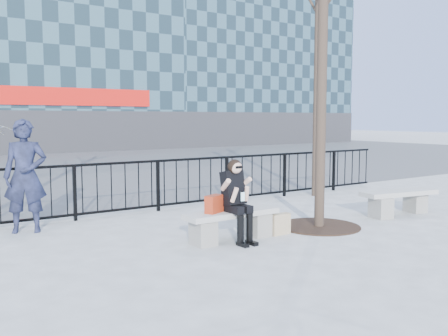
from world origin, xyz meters
TOP-DOWN VIEW (x-y plane):
  - ground at (0.00, 0.00)m, footprint 120.00×120.00m
  - street_surface at (0.00, 15.00)m, footprint 60.00×23.00m
  - railing at (0.00, 3.00)m, footprint 14.00×0.06m
  - building_right at (20.00, 27.00)m, footprint 16.20×10.20m
  - tree_grate at (1.90, -0.10)m, footprint 1.50×1.50m
  - bench_main at (0.00, 0.00)m, footprint 1.65×0.46m
  - bench_second at (4.08, -0.22)m, footprint 1.70×0.47m
  - seated_woman at (0.00, -0.16)m, footprint 0.50×0.64m
  - handbag at (-0.33, 0.02)m, footprint 0.38×0.28m
  - shopping_bag at (0.92, -0.14)m, footprint 0.38×0.15m
  - standing_man at (-2.61, 2.52)m, footprint 0.84×0.70m

SIDE VIEW (x-z plane):
  - ground at x=0.00m, z-range 0.00..0.00m
  - street_surface at x=0.00m, z-range 0.00..0.01m
  - tree_grate at x=1.90m, z-range 0.00..0.02m
  - shopping_bag at x=0.92m, z-range 0.00..0.36m
  - bench_main at x=0.00m, z-range 0.06..0.55m
  - bench_second at x=4.08m, z-range 0.06..0.56m
  - railing at x=0.00m, z-range 0.00..1.11m
  - handbag at x=-0.33m, z-range 0.49..0.77m
  - seated_woman at x=0.00m, z-range 0.00..1.34m
  - standing_man at x=-2.61m, z-range 0.00..1.98m
  - building_right at x=20.00m, z-range 0.00..20.60m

